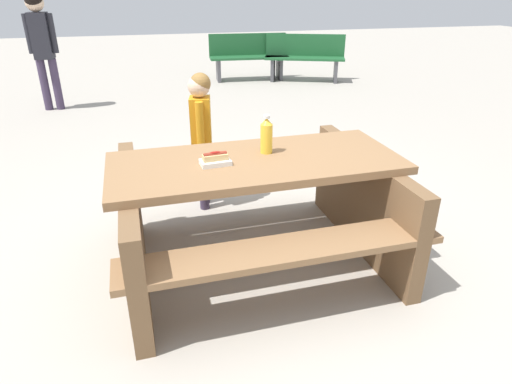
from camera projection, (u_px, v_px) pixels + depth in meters
The scene contains 8 objects.
ground_plane at pixel (256, 260), 3.06m from camera, with size 30.00×30.00×0.00m, color #ADA599.
picnic_table at pixel (256, 203), 2.87m from camera, with size 1.83×1.44×0.75m.
soda_bottle at pixel (266, 136), 2.80m from camera, with size 0.08×0.08×0.25m.
hotdog_tray at pixel (215, 160), 2.65m from camera, with size 0.19×0.13×0.08m.
child_in_coat at pixel (201, 125), 3.52m from camera, with size 0.19×0.27×1.12m.
park_bench_near at pixel (249, 56), 8.56m from camera, with size 1.53×0.51×0.85m.
park_bench_mid at pixel (305, 57), 8.46m from camera, with size 1.54×0.92×0.85m.
bystander_adult at pixel (41, 36), 6.25m from camera, with size 0.40×0.26×1.64m.
Camera 1 is at (0.64, 2.48, 1.74)m, focal length 31.10 mm.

